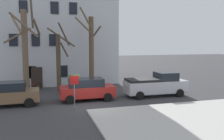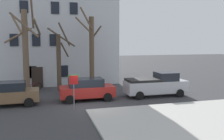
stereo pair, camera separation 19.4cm
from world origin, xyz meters
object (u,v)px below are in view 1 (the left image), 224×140
at_px(car_brown_wagon, 6,94).
at_px(car_red_wagon, 87,89).
at_px(tree_bare_far, 91,50).
at_px(bicycle_leaning, 32,87).
at_px(street_sign_pole, 74,86).
at_px(tree_bare_mid, 59,60).
at_px(pickup_truck_silver, 156,85).
at_px(tree_bare_near, 25,47).
at_px(building_main, 52,31).

height_order(car_brown_wagon, car_red_wagon, car_red_wagon).
height_order(tree_bare_far, bicycle_leaning, tree_bare_far).
xyz_separation_m(street_sign_pole, bicycle_leaning, (-3.04, 8.08, -1.36)).
xyz_separation_m(tree_bare_mid, bicycle_leaning, (-2.55, 0.93, -2.61)).
distance_m(car_red_wagon, pickup_truck_silver, 6.00).
bearing_deg(tree_bare_near, street_sign_pole, -64.37).
bearing_deg(street_sign_pole, pickup_truck_silver, 20.06).
bearing_deg(street_sign_pole, bicycle_leaning, 110.61).
xyz_separation_m(tree_bare_far, bicycle_leaning, (-5.63, 0.75, -3.45)).
relative_size(building_main, tree_bare_far, 1.81).
xyz_separation_m(tree_bare_near, tree_bare_far, (6.04, 0.14, -0.34)).
relative_size(tree_bare_near, car_red_wagon, 1.92).
xyz_separation_m(building_main, tree_bare_near, (-2.60, -6.49, -1.70)).
height_order(car_brown_wagon, street_sign_pole, street_sign_pole).
xyz_separation_m(car_brown_wagon, street_sign_pole, (4.59, -2.59, 0.82)).
xyz_separation_m(building_main, street_sign_pole, (0.85, -13.67, -4.13)).
height_order(street_sign_pole, bicycle_leaning, street_sign_pole).
height_order(building_main, tree_bare_far, building_main).
distance_m(tree_bare_mid, tree_bare_far, 3.19).
relative_size(tree_bare_near, street_sign_pole, 3.38).
height_order(tree_bare_far, car_brown_wagon, tree_bare_far).
bearing_deg(tree_bare_mid, car_red_wagon, -67.53).
relative_size(tree_bare_far, car_red_wagon, 1.84).
bearing_deg(bicycle_leaning, car_red_wagon, -50.65).
relative_size(building_main, street_sign_pole, 5.86).
distance_m(car_brown_wagon, car_red_wagon, 5.92).
bearing_deg(car_brown_wagon, street_sign_pole, -29.44).
relative_size(car_red_wagon, pickup_truck_silver, 0.81).
relative_size(tree_bare_near, bicycle_leaning, 4.72).
xyz_separation_m(pickup_truck_silver, street_sign_pole, (-7.33, -2.68, 0.75)).
height_order(tree_bare_far, car_red_wagon, tree_bare_far).
height_order(tree_bare_near, car_red_wagon, tree_bare_near).
distance_m(tree_bare_near, car_brown_wagon, 5.75).
distance_m(tree_bare_near, pickup_truck_silver, 12.11).
bearing_deg(tree_bare_mid, bicycle_leaning, 159.96).
bearing_deg(tree_bare_near, bicycle_leaning, 65.06).
bearing_deg(tree_bare_far, building_main, 118.44).
height_order(tree_bare_mid, bicycle_leaning, tree_bare_mid).
bearing_deg(tree_bare_mid, car_brown_wagon, -132.02).
distance_m(tree_bare_far, bicycle_leaning, 6.64).
xyz_separation_m(tree_bare_near, tree_bare_mid, (2.96, -0.04, -1.18)).
distance_m(tree_bare_mid, car_red_wagon, 5.19).
height_order(building_main, pickup_truck_silver, building_main).
bearing_deg(building_main, car_red_wagon, -78.72).
bearing_deg(car_red_wagon, car_brown_wagon, -178.50).
bearing_deg(building_main, tree_bare_mid, -86.85).
relative_size(car_brown_wagon, bicycle_leaning, 2.61).
xyz_separation_m(car_brown_wagon, car_red_wagon, (5.92, 0.16, 0.00)).
bearing_deg(building_main, tree_bare_far, -61.56).
bearing_deg(building_main, street_sign_pole, -86.46).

